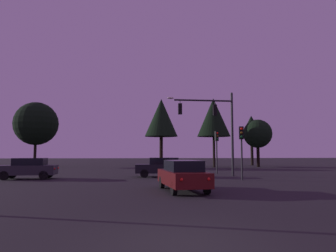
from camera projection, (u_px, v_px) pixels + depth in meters
The scene contains 12 objects.
ground_plane at pixel (144, 172), 30.56m from camera, with size 168.00×168.00×0.00m, color black.
traffic_signal_mast_arm at pixel (214, 119), 25.26m from camera, with size 5.56×0.43×6.93m.
traffic_light_corner_left at pixel (217, 143), 28.15m from camera, with size 0.36×0.38×3.89m.
traffic_light_corner_right at pixel (242, 142), 21.45m from camera, with size 0.34×0.37×3.75m.
car_nearside_lane at pixel (183, 175), 15.16m from camera, with size 2.16×4.58×1.52m.
car_crossing_left at pixel (162, 167), 24.25m from camera, with size 4.26×1.86×1.52m.
car_crossing_right at pixel (28, 168), 22.21m from camera, with size 4.11×1.96×1.52m.
tree_behind_sign at pixel (161, 118), 45.05m from camera, with size 4.83×4.83×9.91m.
tree_left_far at pixel (258, 134), 42.19m from camera, with size 3.93×3.93×6.53m.
tree_center_horizon at pixel (214, 117), 40.87m from camera, with size 4.41×4.41×9.24m.
tree_right_cluster at pixel (36, 124), 41.92m from camera, with size 5.91×5.91×8.88m.
tree_lot_edge at pixel (251, 127), 47.91m from camera, with size 3.62×3.62×7.78m.
Camera 1 is at (-0.96, -6.42, 1.88)m, focal length 32.66 mm.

